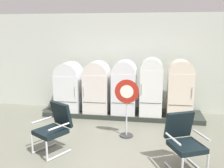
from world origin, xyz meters
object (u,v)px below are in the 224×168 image
at_px(refrigerator_0, 69,85).
at_px(refrigerator_1, 97,86).
at_px(refrigerator_3, 151,85).
at_px(sign_stand, 127,107).
at_px(refrigerator_4, 180,87).
at_px(armchair_left, 55,126).
at_px(refrigerator_2, 124,86).
at_px(armchair_right, 184,139).

distance_m(refrigerator_0, refrigerator_1, 0.85).
relative_size(refrigerator_3, sign_stand, 1.16).
height_order(refrigerator_0, refrigerator_4, refrigerator_4).
relative_size(refrigerator_0, armchair_left, 1.41).
distance_m(armchair_left, sign_stand, 1.70).
height_order(refrigerator_0, refrigerator_1, refrigerator_1).
bearing_deg(refrigerator_2, refrigerator_0, 179.88).
bearing_deg(refrigerator_3, armchair_left, -130.49).
relative_size(refrigerator_1, sign_stand, 1.07).
relative_size(refrigerator_2, armchair_left, 1.50).
distance_m(refrigerator_1, refrigerator_4, 2.35).
distance_m(refrigerator_0, armchair_left, 2.40).
height_order(refrigerator_3, refrigerator_4, refrigerator_3).
bearing_deg(refrigerator_2, sign_stand, -81.22).
height_order(refrigerator_2, sign_stand, refrigerator_2).
bearing_deg(refrigerator_4, armchair_left, -139.99).
height_order(refrigerator_3, sign_stand, refrigerator_3).
distance_m(refrigerator_1, refrigerator_3, 1.57).
height_order(refrigerator_0, refrigerator_2, refrigerator_2).
distance_m(refrigerator_1, armchair_left, 2.37).
bearing_deg(sign_stand, refrigerator_4, 45.05).
distance_m(refrigerator_0, refrigerator_3, 2.42).
height_order(refrigerator_0, sign_stand, refrigerator_0).
bearing_deg(refrigerator_1, refrigerator_2, 1.30).
relative_size(refrigerator_4, armchair_left, 1.54).
bearing_deg(refrigerator_1, refrigerator_3, -1.13).
xyz_separation_m(refrigerator_1, armchair_left, (-0.38, -2.31, -0.36)).
xyz_separation_m(refrigerator_3, armchair_left, (-1.95, -2.28, -0.44)).
bearing_deg(refrigerator_4, refrigerator_3, -178.87).
relative_size(refrigerator_1, armchair_right, 1.46).
height_order(refrigerator_1, refrigerator_4, refrigerator_4).
relative_size(refrigerator_2, refrigerator_4, 0.97).
xyz_separation_m(refrigerator_2, refrigerator_4, (1.55, -0.03, 0.03)).
xyz_separation_m(refrigerator_1, refrigerator_4, (2.35, -0.02, 0.05)).
relative_size(refrigerator_0, armchair_right, 1.41).
relative_size(refrigerator_0, refrigerator_4, 0.91).
distance_m(refrigerator_4, armchair_right, 2.57).
height_order(refrigerator_2, armchair_left, refrigerator_2).
height_order(refrigerator_4, sign_stand, refrigerator_4).
distance_m(refrigerator_3, sign_stand, 1.46).
bearing_deg(armchair_right, armchair_left, 174.64).
xyz_separation_m(refrigerator_2, armchair_left, (-1.18, -2.33, -0.38)).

